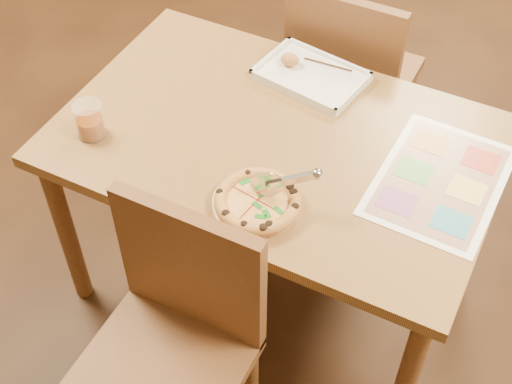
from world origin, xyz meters
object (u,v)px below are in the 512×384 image
at_px(appetizer_tray, 309,75).
at_px(chair_far, 348,66).
at_px(pizza, 258,201).
at_px(chair_near, 176,320).
at_px(dining_table, 277,157).
at_px(plate, 256,203).
at_px(menu, 440,180).
at_px(pizza_cutter, 283,181).
at_px(glass_tumbler, 90,122).

bearing_deg(appetizer_tray, chair_far, 84.59).
bearing_deg(pizza, chair_near, -102.56).
bearing_deg(dining_table, plate, -76.36).
bearing_deg(pizza, chair_far, 94.79).
bearing_deg(plate, menu, 36.52).
bearing_deg(pizza_cutter, glass_tumbler, 156.27).
distance_m(plate, pizza_cutter, 0.11).
bearing_deg(chair_far, chair_near, 90.00).
relative_size(dining_table, chair_far, 2.77).
bearing_deg(chair_near, pizza_cutter, 71.08).
distance_m(chair_far, glass_tumbler, 1.00).
relative_size(appetizer_tray, menu, 0.78).
height_order(plate, pizza, pizza).
distance_m(plate, menu, 0.52).
distance_m(chair_far, pizza, 0.90).
bearing_deg(pizza_cutter, plate, -175.76).
relative_size(appetizer_tray, glass_tumbler, 3.28).
bearing_deg(plate, pizza, -39.66).
height_order(chair_near, chair_far, same).
height_order(dining_table, plate, plate).
height_order(appetizer_tray, glass_tumbler, glass_tumbler).
bearing_deg(glass_tumbler, plate, -2.82).
height_order(chair_far, pizza, chair_far).
xyz_separation_m(chair_near, menu, (0.48, 0.65, 0.16)).
xyz_separation_m(dining_table, glass_tumbler, (-0.50, -0.24, 0.13)).
distance_m(chair_far, appetizer_tray, 0.35).
distance_m(dining_table, appetizer_tray, 0.31).
xyz_separation_m(dining_table, pizza_cutter, (0.13, -0.23, 0.17)).
height_order(plate, glass_tumbler, glass_tumbler).
xyz_separation_m(plate, pizza, (0.01, -0.01, 0.02)).
relative_size(pizza, appetizer_tray, 0.66).
relative_size(chair_far, menu, 1.02).
bearing_deg(chair_far, appetizer_tray, 84.59).
relative_size(chair_near, chair_far, 1.00).
relative_size(plate, appetizer_tray, 0.66).
distance_m(chair_near, glass_tumbler, 0.65).
bearing_deg(dining_table, chair_near, -90.00).
height_order(pizza, glass_tumbler, glass_tumbler).
xyz_separation_m(pizza_cutter, menu, (0.36, 0.28, -0.09)).
bearing_deg(pizza_cutter, dining_table, 94.37).
height_order(dining_table, appetizer_tray, appetizer_tray).
height_order(pizza, pizza_cutter, pizza_cutter).
bearing_deg(plate, chair_far, 94.25).
relative_size(dining_table, glass_tumbler, 11.79).
bearing_deg(chair_far, pizza, 94.79).
distance_m(glass_tumbler, menu, 1.02).
bearing_deg(menu, appetizer_tray, 154.10).
bearing_deg(pizza, pizza_cutter, 37.54).
xyz_separation_m(pizza_cutter, glass_tumbler, (-0.62, -0.01, -0.04)).
bearing_deg(chair_near, appetizer_tray, 91.85).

